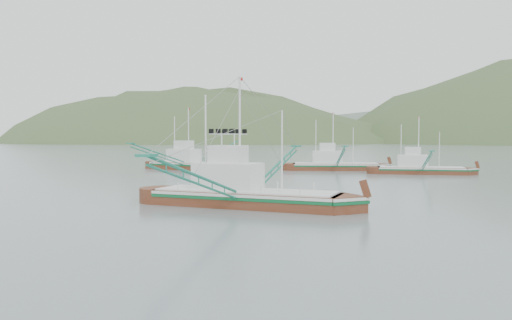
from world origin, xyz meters
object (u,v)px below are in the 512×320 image
(bg_boat_far, at_px, (335,159))
(bg_boat_right, at_px, (420,165))
(main_boat, at_px, (243,186))
(bg_boat_left, at_px, (190,158))

(bg_boat_far, relative_size, bg_boat_right, 1.11)
(main_boat, distance_m, bg_boat_far, 43.18)
(bg_boat_left, bearing_deg, bg_boat_right, 15.79)
(bg_boat_left, xyz_separation_m, bg_boat_right, (35.45, 1.75, -0.64))
(bg_boat_left, xyz_separation_m, bg_boat_far, (22.56, 5.89, -0.09))
(bg_boat_far, height_order, bg_boat_right, bg_boat_far)
(bg_boat_left, distance_m, bg_boat_far, 23.31)
(main_boat, distance_m, bg_boat_left, 43.51)
(main_boat, height_order, bg_boat_left, bg_boat_left)
(main_boat, bearing_deg, bg_boat_far, 93.12)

